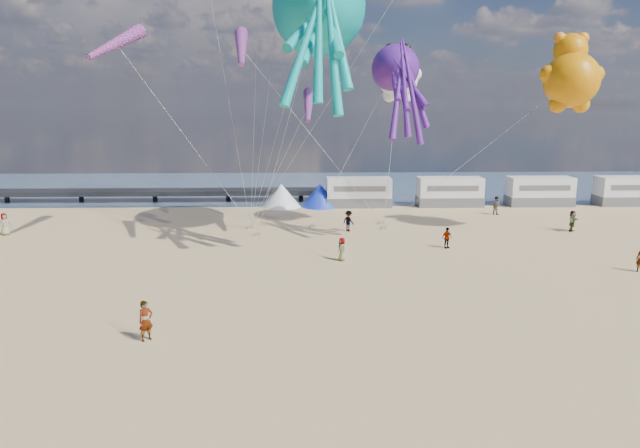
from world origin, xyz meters
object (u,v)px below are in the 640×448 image
Objects in this scene: beachgoer_2 at (349,221)px; tent_blue at (320,195)px; motorhome_3 at (629,191)px; beachgoer_1 at (496,205)px; sandbag_d at (381,223)px; kite_octopus_teal at (319,8)px; kite_panda at (398,78)px; windsock_left at (116,43)px; motorhome_0 at (359,192)px; beachgoer_6 at (342,249)px; beachgoer_4 at (572,221)px; kite_octopus_purple at (395,68)px; tent_white at (281,195)px; beachgoer_3 at (447,238)px; motorhome_1 at (450,192)px; sandbag_e at (251,227)px; sandbag_b at (313,226)px; standing_person at (146,321)px; beachgoer_0 at (5,224)px; windsock_mid at (241,48)px; windsock_right at (308,106)px; sandbag_a at (257,234)px; kite_teddy_orange at (571,80)px; sandbag_c at (384,228)px; motorhome_2 at (540,191)px.

tent_blue is at bearing -34.52° from beachgoer_2.
motorhome_3 reaches higher than beachgoer_1.
sandbag_d is 0.04× the size of kite_octopus_teal.
windsock_left reaches higher than kite_panda.
kite_octopus_teal is 14.90m from windsock_left.
motorhome_0 is 21.24m from beachgoer_6.
kite_octopus_purple is (-14.94, 1.36, 12.34)m from beachgoer_4.
motorhome_0 reaches higher than tent_white.
tent_blue is at bearing 101.75° from beachgoer_4.
beachgoer_6 is (-7.95, -3.20, 0.02)m from beachgoer_3.
motorhome_1 reaches higher than beachgoer_3.
sandbag_e is at bearing 68.47° from beachgoer_1.
sandbag_d is at bearing 83.62° from kite_octopus_purple.
sandbag_b is 0.09× the size of kite_panda.
standing_person is 1.01× the size of beachgoer_0.
windsock_mid is (19.96, -5.00, 13.25)m from beachgoer_0.
beachgoer_1 is 0.25× the size of windsock_left.
beachgoer_6 is (-3.18, -20.99, -0.70)m from motorhome_0.
beachgoer_6 is 21.76m from windsock_left.
windsock_right reaches higher than motorhome_3.
motorhome_3 is 17.25m from beachgoer_4.
windsock_right is (4.92, -3.71, 10.14)m from sandbag_e.
motorhome_3 is 40.19m from sandbag_e.
sandbag_a is 0.08× the size of windsock_mid.
beachgoer_6 is 3.20× the size of sandbag_d.
tent_white is 1.00× the size of tent_blue.
beachgoer_3 is at bearing -143.14° from motorhome_3.
beachgoer_2 is at bearing -63.03° from tent_white.
beachgoer_2 is at bearing -44.11° from beachgoer_0.
kite_teddy_orange reaches higher than tent_blue.
tent_blue is at bearing 66.03° from windsock_mid.
motorhome_3 is 0.93× the size of windsock_left.
tent_white reaches higher than beachgoer_1.
windsock_right is at bearing 173.28° from beachgoer_6.
sandbag_c is at bearing 24.88° from windsock_mid.
beachgoer_1 is 23.74m from sandbag_e.
sandbag_e is at bearing -134.30° from motorhome_0.
motorhome_2 is 29.51m from windsock_right.
motorhome_2 is at bearing 108.99° from beachgoer_6.
motorhome_3 reaches higher than sandbag_d.
beachgoer_0 is at bearing -150.40° from tent_white.
motorhome_3 is 32.50m from tent_blue.
motorhome_3 is 13.20× the size of sandbag_a.
motorhome_0 is at bearing 77.61° from kite_octopus_teal.
windsock_left is at bearing -157.80° from motorhome_2.
kite_octopus_teal is at bearing 40.14° from windsock_right.
motorhome_2 reaches higher than standing_person.
windsock_left is at bearing -125.41° from tent_white.
beachgoer_3 is 15.64m from kite_teddy_orange.
sandbag_a is 0.07× the size of kite_teddy_orange.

